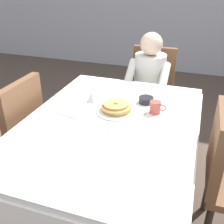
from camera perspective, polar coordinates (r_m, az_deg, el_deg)
ground_plane at (r=2.20m, az=-0.41°, el=-19.01°), size 14.00×14.00×0.00m
dining_table_main at (r=1.78m, az=-0.48°, el=-4.59°), size 1.12×1.52×0.74m
chair_diner at (r=2.84m, az=8.28°, el=5.28°), size 0.44×0.45×0.93m
diner_person at (r=2.65m, az=7.82°, el=6.83°), size 0.40×0.43×1.12m
chair_left_side at (r=2.19m, az=-19.94°, el=-3.52°), size 0.45×0.44×0.93m
plate_breakfast at (r=1.86m, az=1.04°, el=0.26°), size 0.28×0.28×0.02m
breakfast_stack at (r=1.84m, az=0.98°, el=1.10°), size 0.21×0.21×0.06m
cup_coffee at (r=1.85m, az=9.26°, el=1.01°), size 0.11×0.08×0.08m
bowl_butter at (r=2.00m, az=7.29°, el=2.57°), size 0.11×0.11×0.04m
syrup_pitcher at (r=2.00m, az=-4.35°, el=3.20°), size 0.08×0.08×0.07m
fork_left_of_plate at (r=1.90m, az=-4.61°, el=0.70°), size 0.03×0.18×0.00m
knife_right_of_plate at (r=1.80m, az=6.61°, el=-1.07°), size 0.02×0.20×0.00m
spoon_near_edge at (r=1.60m, az=-1.24°, el=-4.80°), size 0.15×0.03×0.00m
napkin_folded at (r=1.87m, az=-8.74°, el=-0.05°), size 0.19×0.15×0.01m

